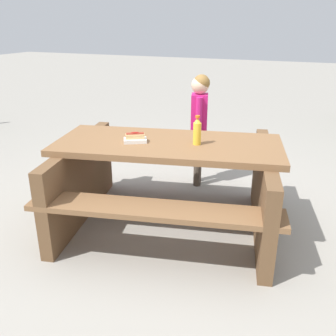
{
  "coord_description": "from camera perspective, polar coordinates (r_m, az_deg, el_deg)",
  "views": [
    {
      "loc": [
        -1.1,
        2.63,
        1.65
      ],
      "look_at": [
        0.0,
        0.0,
        0.52
      ],
      "focal_mm": 39.8,
      "sensor_mm": 36.0,
      "label": 1
    }
  ],
  "objects": [
    {
      "name": "ground_plane",
      "position": [
        3.29,
        0.0,
        -8.53
      ],
      "size": [
        30.0,
        30.0,
        0.0
      ],
      "primitive_type": "plane",
      "color": "gray",
      "rests_on": "ground"
    },
    {
      "name": "picnic_table",
      "position": [
        3.09,
        0.0,
        -1.38
      ],
      "size": [
        2.06,
        1.76,
        0.75
      ],
      "color": "brown",
      "rests_on": "ground"
    },
    {
      "name": "soda_bottle",
      "position": [
        2.9,
        4.49,
        5.63
      ],
      "size": [
        0.06,
        0.06,
        0.23
      ],
      "color": "yellow",
      "rests_on": "picnic_table"
    },
    {
      "name": "hotdog_tray",
      "position": [
        2.98,
        -5.06,
        4.55
      ],
      "size": [
        0.21,
        0.18,
        0.08
      ],
      "color": "white",
      "rests_on": "picnic_table"
    },
    {
      "name": "child_in_coat",
      "position": [
        3.86,
        4.83,
        7.91
      ],
      "size": [
        0.21,
        0.28,
        1.16
      ],
      "color": "brown",
      "rests_on": "ground"
    }
  ]
}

